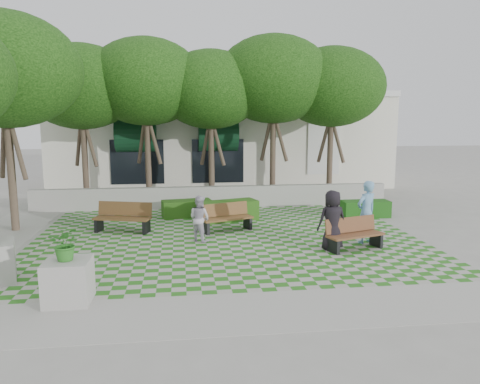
{
  "coord_description": "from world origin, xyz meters",
  "views": [
    {
      "loc": [
        -1.43,
        -13.34,
        3.81
      ],
      "look_at": [
        0.5,
        1.5,
        1.4
      ],
      "focal_mm": 35.0,
      "sensor_mm": 36.0,
      "label": 1
    }
  ],
  "objects": [
    {
      "name": "ground",
      "position": [
        0.0,
        0.0,
        0.0
      ],
      "size": [
        90.0,
        90.0,
        0.0
      ],
      "primitive_type": "plane",
      "color": "gray",
      "rests_on": "ground"
    },
    {
      "name": "lawn",
      "position": [
        0.0,
        1.0,
        0.01
      ],
      "size": [
        12.0,
        12.0,
        0.0
      ],
      "primitive_type": "plane",
      "color": "#2B721E",
      "rests_on": "ground"
    },
    {
      "name": "bench_west",
      "position": [
        -3.34,
        2.32,
        0.48
      ],
      "size": [
        1.98,
        1.12,
        0.99
      ],
      "rotation": [
        0.0,
        0.0,
        -0.28
      ],
      "color": "#53381C",
      "rests_on": "ground"
    },
    {
      "name": "bench_mid",
      "position": [
        0.09,
        1.99,
        0.45
      ],
      "size": [
        1.86,
        1.14,
        0.93
      ],
      "rotation": [
        0.0,
        0.0,
        0.34
      ],
      "color": "brown",
      "rests_on": "ground"
    },
    {
      "name": "planter_front",
      "position": [
        -3.76,
        -3.73,
        0.66
      ],
      "size": [
        0.92,
        0.92,
        1.61
      ],
      "rotation": [
        0.0,
        0.0,
        -0.01
      ],
      "color": "#9E9B93",
      "rests_on": "ground"
    },
    {
      "name": "hedge_east",
      "position": [
        5.62,
        3.51,
        0.32
      ],
      "size": [
        1.82,
        0.74,
        0.63
      ],
      "primitive_type": "cube",
      "rotation": [
        0.0,
        0.0,
        0.01
      ],
      "color": "#174A13",
      "rests_on": "ground"
    },
    {
      "name": "person_white",
      "position": [
        -0.85,
        0.8,
        0.72
      ],
      "size": [
        0.88,
        0.87,
        1.43
      ],
      "primitive_type": "imported",
      "rotation": [
        0.0,
        0.0,
        2.4
      ],
      "color": "silver",
      "rests_on": "ground"
    },
    {
      "name": "bench_east",
      "position": [
        3.55,
        -0.69,
        0.44
      ],
      "size": [
        1.84,
        1.09,
        0.92
      ],
      "rotation": [
        0.0,
        0.0,
        0.31
      ],
      "color": "brown",
      "rests_on": "ground"
    },
    {
      "name": "person_dark",
      "position": [
        2.91,
        -0.61,
        0.87
      ],
      "size": [
        0.91,
        0.65,
        1.74
      ],
      "primitive_type": "imported",
      "rotation": [
        0.0,
        0.0,
        3.26
      ],
      "color": "black",
      "rests_on": "ground"
    },
    {
      "name": "person_blue",
      "position": [
        4.16,
        -0.06,
        0.96
      ],
      "size": [
        0.82,
        0.7,
        1.92
      ],
      "primitive_type": "imported",
      "rotation": [
        0.0,
        0.0,
        3.55
      ],
      "color": "#6B9EC4",
      "rests_on": "ground"
    },
    {
      "name": "hedge_midleft",
      "position": [
        -1.19,
        4.42,
        0.33
      ],
      "size": [
        1.96,
        1.04,
        0.65
      ],
      "primitive_type": "cube",
      "rotation": [
        0.0,
        0.0,
        0.17
      ],
      "color": "#1F4713",
      "rests_on": "ground"
    },
    {
      "name": "tree_row",
      "position": [
        -1.86,
        5.95,
        5.18
      ],
      "size": [
        17.7,
        13.4,
        7.41
      ],
      "color": "#47382B",
      "rests_on": "ground"
    },
    {
      "name": "hedge_midright",
      "position": [
        0.36,
        3.56,
        0.37
      ],
      "size": [
        2.26,
        1.45,
        0.74
      ],
      "primitive_type": "cube",
      "rotation": [
        0.0,
        0.0,
        0.31
      ],
      "color": "#234F15",
      "rests_on": "ground"
    },
    {
      "name": "retaining_wall",
      "position": [
        0.0,
        6.2,
        0.45
      ],
      "size": [
        15.0,
        0.36,
        0.9
      ],
      "primitive_type": "cube",
      "color": "#9E9B93",
      "rests_on": "ground"
    },
    {
      "name": "building",
      "position": [
        0.93,
        14.08,
        2.52
      ],
      "size": [
        18.0,
        8.92,
        5.15
      ],
      "color": "silver",
      "rests_on": "ground"
    },
    {
      "name": "sidewalk_south",
      "position": [
        0.0,
        -4.7,
        0.01
      ],
      "size": [
        16.0,
        2.0,
        0.01
      ],
      "primitive_type": "cube",
      "color": "#9E9B93",
      "rests_on": "ground"
    }
  ]
}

